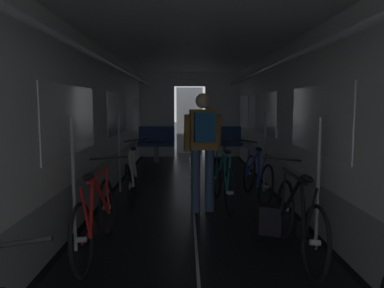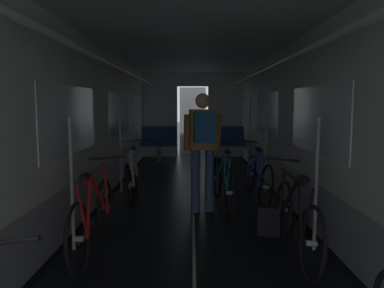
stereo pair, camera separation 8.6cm
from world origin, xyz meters
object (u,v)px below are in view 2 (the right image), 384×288
at_px(bench_seat_far_left, 158,141).
at_px(bicycle_black, 294,220).
at_px(bicycle_teal_in_aisle, 222,181).
at_px(bicycle_red, 93,217).
at_px(bicycle_blue, 256,177).
at_px(person_cyclist_aisle, 202,141).
at_px(backpack_on_floor, 269,220).
at_px(bicycle_white, 131,176).
at_px(bench_seat_far_right, 225,141).

bearing_deg(bench_seat_far_left, bicycle_black, -72.68).
bearing_deg(bicycle_teal_in_aisle, bicycle_red, -130.82).
bearing_deg(bicycle_blue, bicycle_teal_in_aisle, -147.00).
relative_size(person_cyclist_aisle, bicycle_teal_in_aisle, 1.00).
bearing_deg(person_cyclist_aisle, bicycle_blue, 35.90).
distance_m(person_cyclist_aisle, backpack_on_floor, 1.46).
distance_m(bench_seat_far_left, person_cyclist_aisle, 4.74).
bearing_deg(bicycle_white, bicycle_black, -48.40).
xyz_separation_m(bicycle_blue, backpack_on_floor, (-0.12, -1.55, -0.21)).
bearing_deg(bicycle_teal_in_aisle, bench_seat_far_left, 107.20).
bearing_deg(bench_seat_far_left, backpack_on_floor, -71.89).
distance_m(bicycle_white, backpack_on_floor, 2.50).
relative_size(bicycle_white, person_cyclist_aisle, 1.00).
bearing_deg(bench_seat_far_left, bicycle_teal_in_aisle, -72.80).
relative_size(bicycle_red, bicycle_blue, 1.00).
distance_m(bench_seat_far_left, bench_seat_far_right, 1.80).
xyz_separation_m(bench_seat_far_left, bench_seat_far_right, (1.80, 0.00, 0.00)).
bearing_deg(bicycle_blue, bench_seat_far_left, 115.87).
bearing_deg(bicycle_white, person_cyclist_aisle, -32.59).
height_order(bicycle_blue, bicycle_white, bicycle_blue).
distance_m(bicycle_black, backpack_on_floor, 0.68).
xyz_separation_m(bicycle_blue, bicycle_black, (-0.00, -2.18, 0.00)).
distance_m(bench_seat_far_right, bicycle_blue, 3.97).
distance_m(bench_seat_far_left, bicycle_red, 6.05).
height_order(bicycle_black, bicycle_teal_in_aisle, bicycle_black).
height_order(bench_seat_far_right, bicycle_teal_in_aisle, bench_seat_far_right).
distance_m(bicycle_blue, bicycle_black, 2.18).
height_order(bicycle_red, bicycle_black, bicycle_black).
xyz_separation_m(bicycle_red, bicycle_blue, (2.05, 2.08, -0.00)).
bearing_deg(bicycle_black, bicycle_teal_in_aisle, 107.63).
xyz_separation_m(bench_seat_far_right, bicycle_red, (-1.93, -6.04, -0.18)).
bearing_deg(bicycle_black, bicycle_white, 131.60).
relative_size(bench_seat_far_right, bicycle_black, 0.58).
bearing_deg(bicycle_blue, bicycle_black, -90.13).
height_order(bicycle_black, backpack_on_floor, bicycle_black).
bearing_deg(bicycle_black, person_cyclist_aisle, 119.84).
height_order(bicycle_blue, person_cyclist_aisle, person_cyclist_aisle).
xyz_separation_m(person_cyclist_aisle, bicycle_teal_in_aisle, (0.31, 0.27, -0.63)).
height_order(person_cyclist_aisle, bicycle_teal_in_aisle, person_cyclist_aisle).
bearing_deg(person_cyclist_aisle, bench_seat_far_right, 80.56).
xyz_separation_m(bicycle_white, person_cyclist_aisle, (1.12, -0.72, 0.63)).
distance_m(bench_seat_far_right, bicycle_black, 6.15).
bearing_deg(backpack_on_floor, bicycle_teal_in_aisle, 111.43).
relative_size(bench_seat_far_left, person_cyclist_aisle, 0.58).
height_order(bench_seat_far_left, backpack_on_floor, bench_seat_far_left).
xyz_separation_m(bicycle_red, bicycle_white, (0.04, 2.15, -0.00)).
xyz_separation_m(bench_seat_far_left, bicycle_red, (-0.13, -6.04, -0.18)).
relative_size(bench_seat_far_left, backpack_on_floor, 2.89).
relative_size(person_cyclist_aisle, backpack_on_floor, 4.96).
relative_size(bicycle_blue, backpack_on_floor, 4.99).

